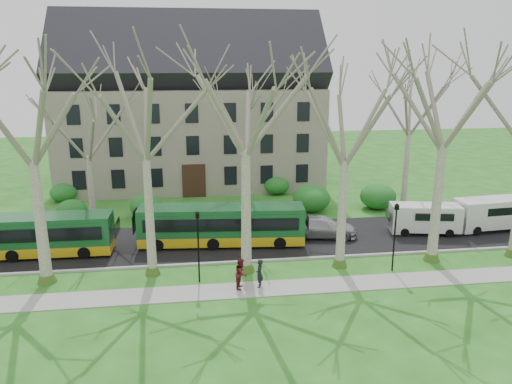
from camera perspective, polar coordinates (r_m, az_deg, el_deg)
The scene contains 16 objects.
ground at distance 31.87m, azimuth 4.45°, elevation -8.82°, with size 120.00×120.00×0.00m, color #235D1A.
sidewalk at distance 29.64m, azimuth 5.48°, elevation -10.69°, with size 70.00×2.00×0.06m, color gray.
road at distance 36.85m, azimuth 2.67°, elevation -5.36°, with size 80.00×8.00×0.06m, color black.
curb at distance 33.19m, azimuth 3.91°, elevation -7.67°, with size 80.00×0.25×0.14m, color #A5A39E.
building at distance 52.69m, azimuth -7.43°, elevation 9.67°, with size 26.50×12.20×16.00m.
tree_row_verge at distance 30.03m, azimuth 4.60°, elevation 3.73°, with size 49.00×7.00×14.00m.
tree_row_far at distance 40.37m, azimuth -0.50°, elevation 5.24°, with size 33.00×7.00×12.00m.
lamp_row at distance 30.00m, azimuth 4.95°, elevation -5.08°, with size 36.22×0.22×4.30m.
hedges at distance 44.12m, azimuth -5.27°, elevation -0.64°, with size 30.60×8.60×2.00m.
bus_lead at distance 36.65m, azimuth -24.87°, elevation -4.53°, with size 11.28×2.35×2.82m, color #164E26, non-canonical shape.
bus_follow at distance 35.33m, azimuth -3.95°, elevation -3.76°, with size 11.53×2.40×2.88m, color #164E26, non-canonical shape.
sedan at distance 37.24m, azimuth 7.42°, elevation -3.96°, with size 2.15×5.28×1.53m, color #ACACB1.
van_a at distance 39.65m, azimuth 18.72°, elevation -2.94°, with size 5.09×1.85×2.22m, color silver, non-canonical shape.
van_b at distance 42.30m, azimuth 25.27°, elevation -2.34°, with size 5.62×2.04×2.45m, color silver, non-canonical shape.
pedestrian_a at distance 29.08m, azimuth 0.41°, elevation -9.27°, with size 0.60×0.40×1.66m, color black.
pedestrian_b at distance 28.91m, azimuth -1.71°, elevation -9.28°, with size 0.87×0.68×1.80m, color #53131A.
Camera 1 is at (-6.32, -28.47, 12.84)m, focal length 35.00 mm.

